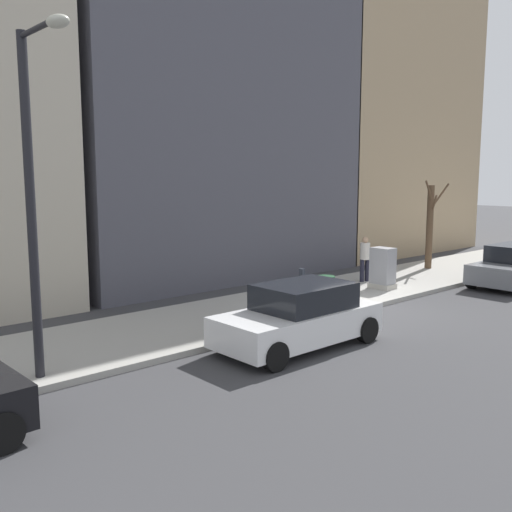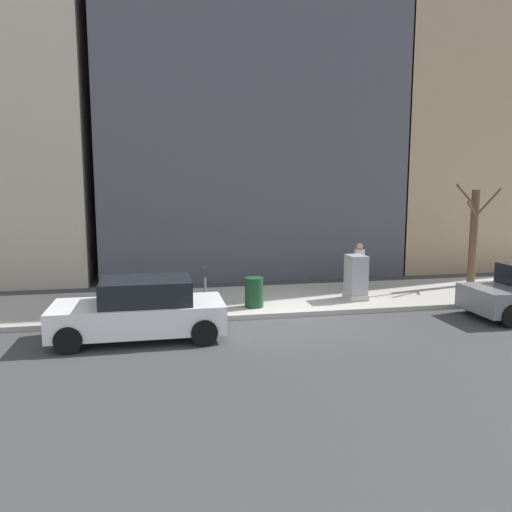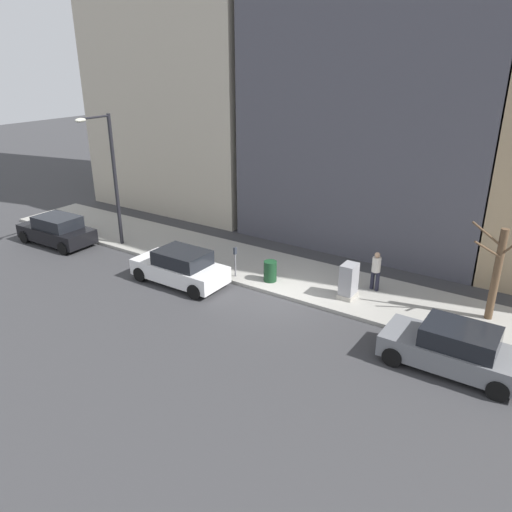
# 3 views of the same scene
# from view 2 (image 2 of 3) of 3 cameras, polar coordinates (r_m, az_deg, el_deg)

# --- Properties ---
(ground_plane) EXTENTS (120.00, 120.00, 0.00)m
(ground_plane) POSITION_cam_2_polar(r_m,az_deg,el_deg) (14.63, 4.38, -7.03)
(ground_plane) COLOR #38383A
(sidewalk) EXTENTS (4.00, 36.00, 0.15)m
(sidewalk) POSITION_cam_2_polar(r_m,az_deg,el_deg) (16.48, 2.51, -4.99)
(sidewalk) COLOR #9E9B93
(sidewalk) RESTS_ON ground
(parked_car_white) EXTENTS (1.94, 4.21, 1.52)m
(parked_car_white) POSITION_cam_2_polar(r_m,az_deg,el_deg) (12.82, -13.01, -6.01)
(parked_car_white) COLOR white
(parked_car_white) RESTS_ON ground
(parking_meter) EXTENTS (0.14, 0.10, 1.35)m
(parking_meter) POSITION_cam_2_polar(r_m,az_deg,el_deg) (14.38, -5.85, -3.30)
(parking_meter) COLOR slate
(parking_meter) RESTS_ON sidewalk
(utility_box) EXTENTS (0.83, 0.61, 1.43)m
(utility_box) POSITION_cam_2_polar(r_m,az_deg,el_deg) (16.41, 11.35, -2.44)
(utility_box) COLOR #A8A399
(utility_box) RESTS_ON sidewalk
(bare_tree) EXTENTS (0.90, 1.82, 3.71)m
(bare_tree) POSITION_cam_2_polar(r_m,az_deg,el_deg) (19.79, 23.60, 2.21)
(bare_tree) COLOR brown
(bare_tree) RESTS_ON sidewalk
(trash_bin) EXTENTS (0.56, 0.56, 0.90)m
(trash_bin) POSITION_cam_2_polar(r_m,az_deg,el_deg) (15.11, -0.23, -4.17)
(trash_bin) COLOR #14381E
(trash_bin) RESTS_ON sidewalk
(pedestrian_near_meter) EXTENTS (0.36, 0.39, 1.66)m
(pedestrian_near_meter) POSITION_cam_2_polar(r_m,az_deg,el_deg) (17.76, 11.72, -0.87)
(pedestrian_near_meter) COLOR #1E1E2D
(pedestrian_near_meter) RESTS_ON sidewalk
(office_tower_left) EXTENTS (10.89, 10.89, 23.40)m
(office_tower_left) POSITION_cam_2_polar(r_m,az_deg,el_deg) (30.10, 22.24, 22.78)
(office_tower_left) COLOR tan
(office_tower_left) RESTS_ON ground
(office_block_center) EXTENTS (12.40, 12.40, 14.89)m
(office_block_center) POSITION_cam_2_polar(r_m,az_deg,el_deg) (25.85, -2.32, 16.23)
(office_block_center) COLOR #4C4C56
(office_block_center) RESTS_ON ground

